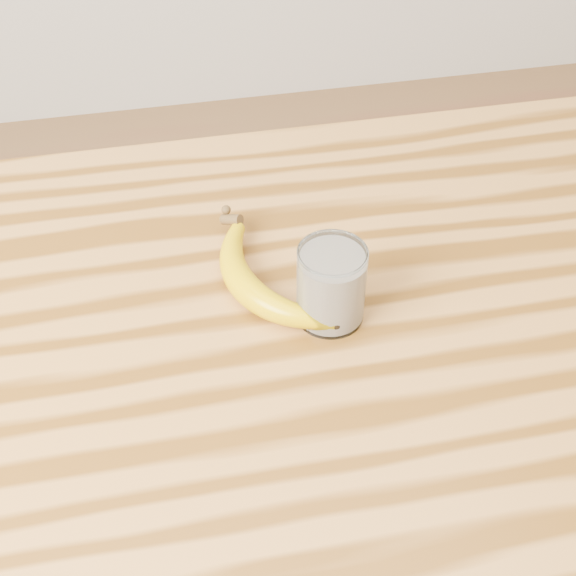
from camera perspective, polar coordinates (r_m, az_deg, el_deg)
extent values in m
cube|color=#A46D32|center=(0.84, -2.38, -5.30)|extent=(1.20, 0.80, 0.04)
cylinder|color=brown|center=(1.53, 16.24, -3.59)|extent=(0.06, 0.06, 0.86)
cylinder|color=white|center=(0.83, 3.09, 0.23)|extent=(0.07, 0.07, 0.09)
torus|color=white|center=(0.80, 3.20, 2.52)|extent=(0.07, 0.07, 0.00)
cylinder|color=white|center=(0.83, 3.08, 0.03)|extent=(0.07, 0.07, 0.08)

